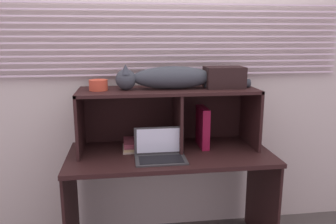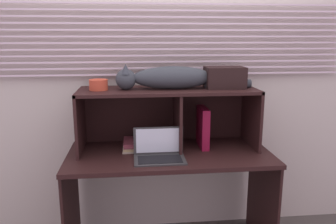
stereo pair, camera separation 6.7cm
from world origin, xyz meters
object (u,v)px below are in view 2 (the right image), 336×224
at_px(cat, 168,78).
at_px(storage_box, 225,77).
at_px(laptop, 159,153).
at_px(small_basket, 99,85).
at_px(binder_upright, 203,127).
at_px(book_stack, 136,144).

relative_size(cat, storage_box, 3.49).
bearing_deg(laptop, small_basket, 151.08).
bearing_deg(binder_upright, cat, 180.00).
distance_m(laptop, small_basket, 0.63).
bearing_deg(storage_box, binder_upright, 180.00).
xyz_separation_m(cat, small_basket, (-0.49, 0.00, -0.04)).
bearing_deg(small_basket, book_stack, -0.58).
distance_m(cat, laptop, 0.53).
bearing_deg(small_basket, cat, 0.00).
distance_m(book_stack, small_basket, 0.51).
distance_m(small_basket, storage_box, 0.89).
bearing_deg(book_stack, binder_upright, 0.29).
xyz_separation_m(laptop, storage_box, (0.49, 0.22, 0.47)).
relative_size(binder_upright, storage_box, 1.06).
height_order(binder_upright, storage_box, storage_box).
distance_m(cat, small_basket, 0.49).
relative_size(book_stack, storage_box, 0.79).
bearing_deg(storage_box, book_stack, -179.77).
bearing_deg(binder_upright, small_basket, 180.00).
height_order(binder_upright, small_basket, small_basket).
bearing_deg(storage_box, small_basket, 180.00).
relative_size(cat, binder_upright, 3.29).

